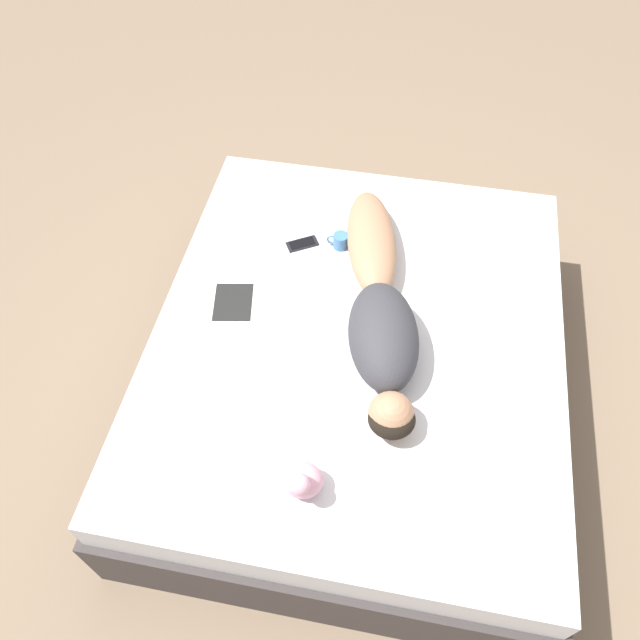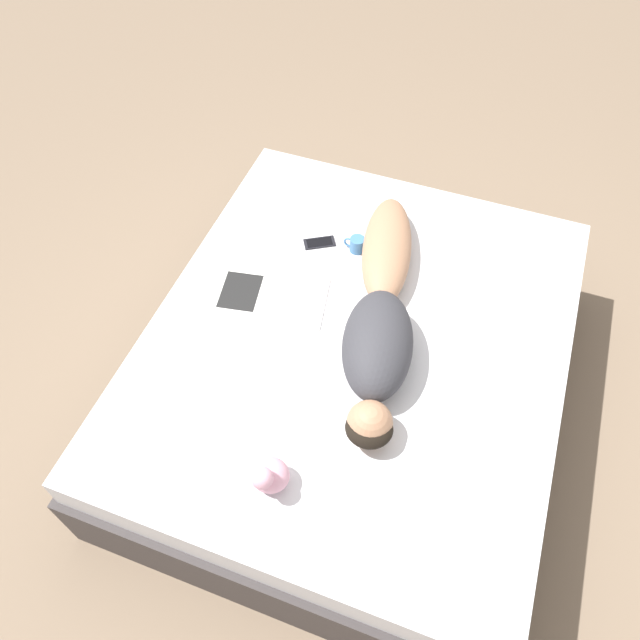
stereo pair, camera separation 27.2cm
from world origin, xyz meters
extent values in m
plane|color=#7A6651|center=(0.00, 0.00, 0.00)|extent=(12.00, 12.00, 0.00)
cube|color=#383333|center=(0.00, 0.00, 0.20)|extent=(1.85, 2.17, 0.40)
cube|color=silver|center=(0.00, 0.00, 0.49)|extent=(1.79, 2.11, 0.18)
ellipsoid|color=#A37556|center=(0.01, -0.47, 0.66)|extent=(0.37, 0.71, 0.16)
ellipsoid|color=#333338|center=(-0.11, 0.09, 0.70)|extent=(0.40, 0.59, 0.24)
ellipsoid|color=black|center=(-0.19, 0.45, 0.67)|extent=(0.22, 0.21, 0.10)
sphere|color=#A37556|center=(-0.19, 0.43, 0.67)|extent=(0.18, 0.18, 0.18)
cube|color=white|center=(0.32, -0.10, 0.58)|extent=(0.32, 0.35, 0.01)
cube|color=white|center=(0.58, -0.05, 0.58)|extent=(0.32, 0.35, 0.01)
cube|color=black|center=(0.58, -0.05, 0.59)|extent=(0.21, 0.25, 0.00)
cylinder|color=teal|center=(0.16, -0.49, 0.62)|extent=(0.07, 0.07, 0.08)
cylinder|color=black|center=(0.16, -0.49, 0.65)|extent=(0.06, 0.06, 0.00)
torus|color=teal|center=(0.20, -0.49, 0.62)|extent=(0.06, 0.01, 0.06)
cube|color=black|center=(0.35, -0.47, 0.58)|extent=(0.17, 0.14, 0.01)
cube|color=black|center=(0.35, -0.47, 0.59)|extent=(0.14, 0.11, 0.00)
ellipsoid|color=#DB9EB2|center=(0.10, 0.74, 0.64)|extent=(0.15, 0.14, 0.13)
sphere|color=#DB9EB2|center=(0.10, 0.80, 0.73)|extent=(0.08, 0.08, 0.08)
camera|label=1|loc=(-0.13, 1.61, 2.81)|focal=35.00mm
camera|label=2|loc=(-0.39, 1.53, 2.81)|focal=35.00mm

